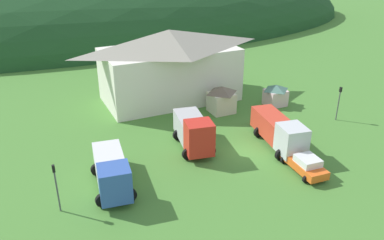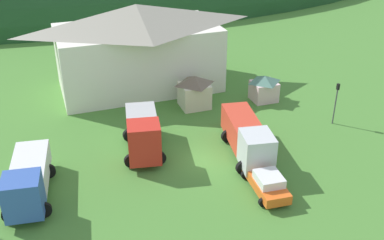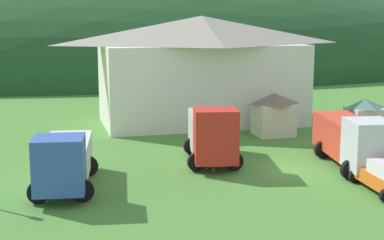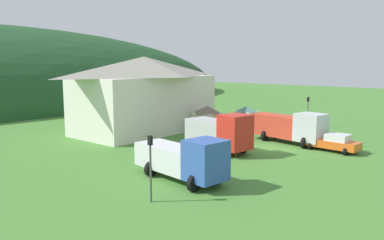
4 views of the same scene
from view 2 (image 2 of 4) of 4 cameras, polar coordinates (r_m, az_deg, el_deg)
name	(u,v)px [view 2 (image 2 of 4)]	position (r m, az deg, el deg)	size (l,w,h in m)	color
ground_plane	(201,161)	(36.28, 1.15, -5.08)	(200.00, 200.00, 0.00)	#477F33
depot_building	(138,46)	(47.83, -6.72, 9.12)	(17.43, 9.21, 8.83)	white
play_shed_cream	(194,91)	(44.10, 0.30, 3.63)	(2.91, 2.75, 3.20)	beige
play_shed_pink	(264,88)	(46.12, 8.95, 3.99)	(2.56, 2.36, 2.62)	beige
box_truck_blue	(28,180)	(33.25, -19.75, -7.04)	(3.76, 7.81, 3.20)	#3356AD
crane_truck_red	(143,133)	(36.55, -6.13, -1.59)	(3.94, 7.05, 3.62)	red
tow_truck_silver	(248,137)	(36.24, 6.92, -2.13)	(3.82, 8.25, 3.27)	silver
service_pickup_orange	(266,181)	(32.94, 9.16, -7.53)	(2.54, 5.07, 1.66)	orange
traffic_light_east	(336,99)	(42.54, 17.47, 2.47)	(0.20, 0.32, 3.91)	#4C4C51
traffic_cone_near_pickup	(144,167)	(35.76, -5.98, -5.78)	(0.36, 0.36, 0.57)	orange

